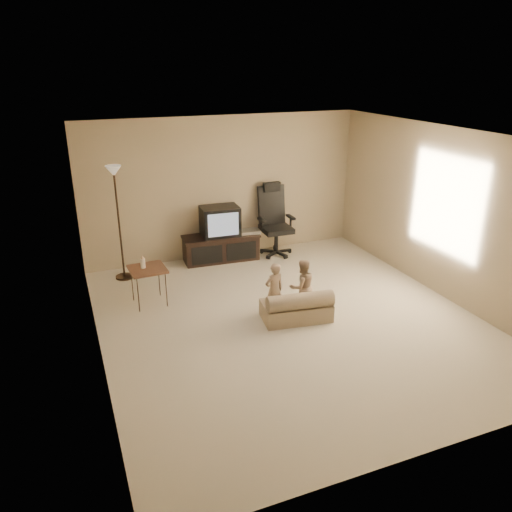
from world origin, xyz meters
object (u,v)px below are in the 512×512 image
Objects in this scene: child_sofa at (297,308)px; toddler_left at (274,290)px; toddler_right at (302,287)px; tv_stand at (221,238)px; office_chair at (275,229)px; side_table at (147,269)px; floor_lamp at (116,198)px.

toddler_left is at bearing 148.66° from child_sofa.
toddler_right is (0.16, 0.18, 0.22)m from child_sofa.
tv_stand reaches higher than child_sofa.
child_sofa is at bearing -105.52° from office_chair.
floor_lamp is (-0.21, 1.09, 0.81)m from side_table.
tv_stand is 1.07× the size of office_chair.
child_sofa is at bearing -35.24° from side_table.
child_sofa is 1.24× the size of toddler_right.
side_table is at bearing -44.75° from toddler_left.
floor_lamp is 2.94m from toddler_left.
toddler_right is at bearing 165.72° from toddler_left.
tv_stand is 2.32m from toddler_left.
child_sofa is at bearing -80.53° from tv_stand.
child_sofa is 0.32m from toddler_right.
office_chair reaches higher than toddler_right.
toddler_right is (0.42, -2.35, -0.01)m from tv_stand.
child_sofa is at bearing 130.73° from toddler_left.
tv_stand is at bearing -99.95° from toddler_left.
floor_lamp is 2.32× the size of toddler_left.
office_chair is (1.02, -0.06, 0.06)m from tv_stand.
side_table is 1.38m from floor_lamp.
toddler_left is at bearing -86.31° from tv_stand.
side_table is at bearing -79.01° from floor_lamp.
tv_stand is 1.02m from office_chair.
side_table is at bearing 152.50° from child_sofa.
child_sofa is at bearing 47.62° from toddler_right.
tv_stand is 1.74× the size of toddler_left.
child_sofa is (0.27, -2.53, -0.22)m from tv_stand.
toddler_right is at bearing -29.17° from side_table.
office_chair reaches higher than tv_stand.
tv_stand is 2.39m from toddler_right.
office_chair is 1.32× the size of child_sofa.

